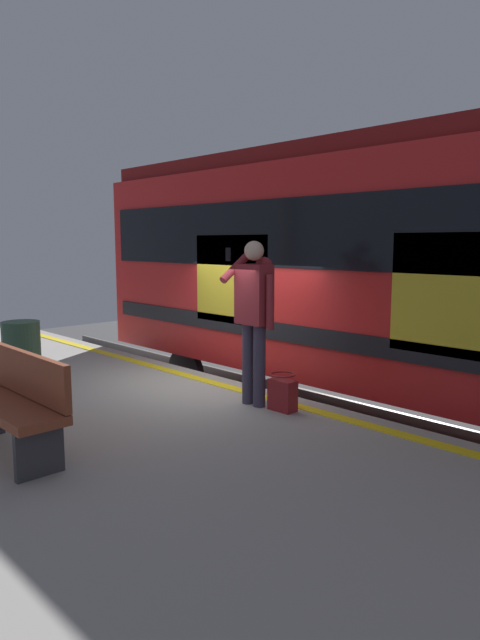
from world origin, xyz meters
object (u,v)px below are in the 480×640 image
object	(u,v)px
train_carriage	(386,263)
trash_bin	(22,355)
handbag	(283,393)
bench	(14,400)
passenger	(255,309)

from	to	relation	value
train_carriage	trash_bin	bearing A→B (deg)	56.03
handbag	bench	xyz separation A→B (m)	(0.79, 2.65, 0.30)
train_carriage	trash_bin	size ratio (longest dim) A/B	11.25
handbag	trash_bin	distance (m)	3.41
train_carriage	handbag	world-z (taller)	train_carriage
bench	train_carriage	bearing A→B (deg)	-96.46
train_carriage	passenger	world-z (taller)	train_carriage
passenger	trash_bin	xyz separation A→B (m)	(2.59, 1.61, -0.68)
trash_bin	passenger	bearing A→B (deg)	-148.08
handbag	trash_bin	size ratio (longest dim) A/B	0.49
train_carriage	passenger	distance (m)	2.51
bench	trash_bin	xyz separation A→B (m)	(2.17, -0.98, -0.06)
passenger	handbag	xyz separation A→B (m)	(-0.38, -0.07, -0.92)
passenger	trash_bin	size ratio (longest dim) A/B	2.17
trash_bin	bench	bearing A→B (deg)	155.76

